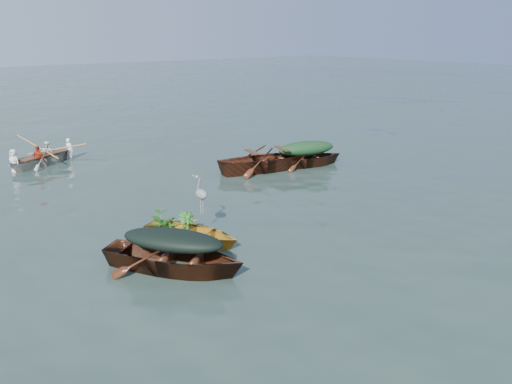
% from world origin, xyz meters
% --- Properties ---
extents(ground, '(140.00, 140.00, 0.00)m').
position_xyz_m(ground, '(0.00, 0.00, 0.00)').
color(ground, '#2F423A').
rests_on(ground, ground).
extents(yellow_dinghy, '(2.40, 3.19, 0.77)m').
position_xyz_m(yellow_dinghy, '(-2.91, 0.94, 0.00)').
color(yellow_dinghy, gold).
rests_on(yellow_dinghy, ground).
extents(dark_covered_boat, '(3.38, 4.02, 0.98)m').
position_xyz_m(dark_covered_boat, '(-3.94, -0.07, 0.00)').
color(dark_covered_boat, '#431B0F').
rests_on(dark_covered_boat, ground).
extents(green_tarp_boat, '(4.12, 2.26, 0.89)m').
position_xyz_m(green_tarp_boat, '(3.88, 4.23, 0.00)').
color(green_tarp_boat, '#572814').
rests_on(green_tarp_boat, ground).
extents(open_wooden_boat, '(5.06, 2.57, 1.16)m').
position_xyz_m(open_wooden_boat, '(2.43, 4.65, 0.00)').
color(open_wooden_boat, '#5E2617').
rests_on(open_wooden_boat, ground).
extents(rowed_boat, '(3.65, 2.48, 0.80)m').
position_xyz_m(rowed_boat, '(-3.40, 10.29, 0.00)').
color(rowed_boat, beige).
rests_on(rowed_boat, ground).
extents(dark_tarp_cover, '(1.86, 2.21, 0.40)m').
position_xyz_m(dark_tarp_cover, '(-3.94, -0.07, 0.69)').
color(dark_tarp_cover, black).
rests_on(dark_tarp_cover, dark_covered_boat).
extents(green_tarp_cover, '(2.26, 1.24, 0.52)m').
position_xyz_m(green_tarp_cover, '(3.88, 4.23, 0.70)').
color(green_tarp_cover, '#183B1A').
rests_on(green_tarp_cover, green_tarp_boat).
extents(thwart_benches, '(2.57, 1.43, 0.04)m').
position_xyz_m(thwart_benches, '(2.43, 4.65, 0.60)').
color(thwart_benches, '#43220F').
rests_on(thwart_benches, open_wooden_boat).
extents(heron, '(0.42, 0.48, 0.92)m').
position_xyz_m(heron, '(-2.44, 1.22, 0.85)').
color(heron, gray).
rests_on(heron, yellow_dinghy).
extents(dinghy_weeds, '(1.02, 1.11, 0.60)m').
position_xyz_m(dinghy_weeds, '(-3.12, 1.44, 0.69)').
color(dinghy_weeds, '#245E18').
rests_on(dinghy_weeds, yellow_dinghy).
extents(rowers, '(2.65, 1.92, 0.76)m').
position_xyz_m(rowers, '(-3.40, 10.29, 0.78)').
color(rowers, white).
rests_on(rowers, rowed_boat).
extents(oars, '(1.66, 2.61, 0.06)m').
position_xyz_m(oars, '(-3.40, 10.29, 0.43)').
color(oars, olive).
rests_on(oars, rowed_boat).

